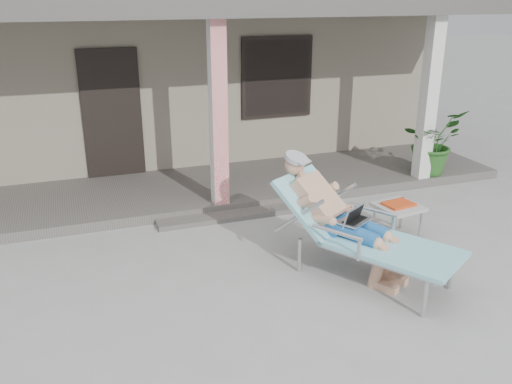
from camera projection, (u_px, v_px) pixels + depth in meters
name	position (u px, v px, depth m)	size (l,w,h in m)	color
ground	(273.00, 279.00, 6.19)	(60.00, 60.00, 0.00)	#9E9E99
house	(162.00, 64.00, 11.35)	(10.40, 5.40, 3.30)	gray
porch_deck	(206.00, 188.00, 8.81)	(10.00, 2.00, 0.15)	#605B56
porch_overhang	(201.00, 13.00, 7.82)	(10.00, 2.30, 2.85)	silver
porch_step	(226.00, 216.00, 7.81)	(2.00, 0.30, 0.07)	#605B56
lounger	(351.00, 202.00, 6.06)	(1.79, 2.21, 1.42)	#B7B7BC
side_table	(398.00, 208.00, 7.11)	(0.62, 0.62, 0.49)	#AAAAA6
potted_palm	(432.00, 142.00, 9.16)	(0.99, 0.85, 1.09)	#26591E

